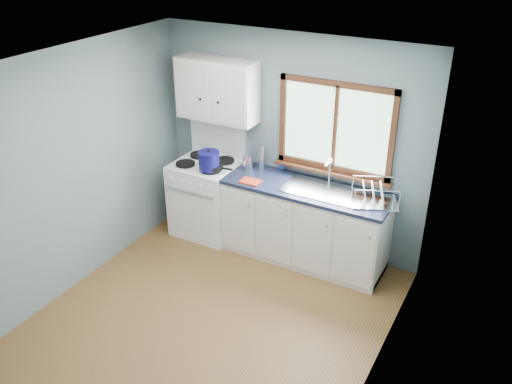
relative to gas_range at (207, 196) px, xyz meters
The scene contains 19 objects.
floor 1.82m from the gas_range, 57.18° to the right, with size 3.20×3.60×0.02m, color brown.
ceiling 2.67m from the gas_range, 57.18° to the right, with size 3.20×3.60×0.02m, color white.
wall_back 1.26m from the gas_range, 19.54° to the left, with size 3.20×0.02×2.50m, color slate.
wall_front 3.50m from the gas_range, 73.86° to the right, with size 3.20×0.02×2.50m, color slate.
wall_left 1.78m from the gas_range, 114.14° to the right, with size 0.02×3.60×2.50m, color slate.
wall_right 3.05m from the gas_range, 29.91° to the right, with size 0.02×3.60×2.50m, color slate.
gas_range is the anchor object (origin of this frame).
base_cabinets 1.31m from the gas_range, ahead, with size 1.85×0.60×0.88m.
countertop 1.37m from the gas_range, ahead, with size 1.89×0.64×0.04m, color black.
sink 1.53m from the gas_range, ahead, with size 0.84×0.46×0.44m.
window 1.81m from the gas_range, 11.37° to the left, with size 1.36×0.10×1.03m.
upper_cabinets 1.32m from the gas_range, 56.70° to the left, with size 0.95×0.35×0.70m.
skillet 0.54m from the gas_range, 36.92° to the right, with size 0.40×0.29×0.05m.
stockpot 0.62m from the gas_range, 45.63° to the right, with size 0.29×0.29×0.24m.
utensil_crock 0.73m from the gas_range, 14.70° to the left, with size 0.14×0.14×0.38m.
thermos 0.89m from the gas_range, 17.62° to the left, with size 0.07×0.07×0.29m, color silver.
soap_bottle 1.05m from the gas_range, 17.79° to the left, with size 0.09×0.09×0.23m, color #2650AA.
dish_towel 0.85m from the gas_range, 13.61° to the right, with size 0.22×0.16×0.02m, color red.
dish_rack 2.11m from the gas_range, ahead, with size 0.56×0.50×0.24m.
Camera 1 is at (2.41, -3.40, 3.58)m, focal length 38.00 mm.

